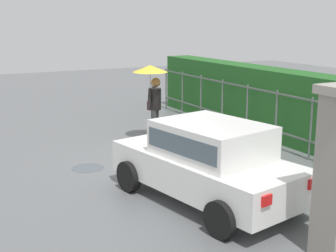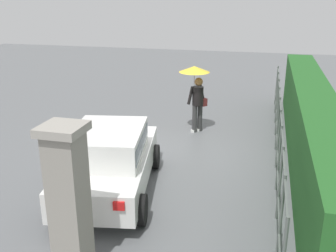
# 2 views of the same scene
# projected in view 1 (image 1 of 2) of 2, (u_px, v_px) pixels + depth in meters

# --- Properties ---
(ground_plane) EXTENTS (40.00, 40.00, 0.00)m
(ground_plane) POSITION_uv_depth(u_px,v_px,m) (172.00, 159.00, 10.99)
(ground_plane) COLOR slate
(car) EXTENTS (3.94, 2.39, 1.48)m
(car) POSITION_uv_depth(u_px,v_px,m) (208.00, 159.00, 8.27)
(car) COLOR white
(car) RESTS_ON ground
(pedestrian) EXTENTS (0.93, 0.93, 2.06)m
(pedestrian) POSITION_uv_depth(u_px,v_px,m) (152.00, 87.00, 12.36)
(pedestrian) COLOR #333333
(pedestrian) RESTS_ON ground
(fence_section) EXTENTS (10.91, 0.05, 1.50)m
(fence_section) POSITION_uv_depth(u_px,v_px,m) (261.00, 112.00, 12.30)
(fence_section) COLOR #59605B
(fence_section) RESTS_ON ground
(hedge_row) EXTENTS (11.86, 0.90, 1.90)m
(hedge_row) POSITION_uv_depth(u_px,v_px,m) (283.00, 105.00, 12.62)
(hedge_row) COLOR #235B23
(hedge_row) RESTS_ON ground
(puddle_near) EXTENTS (0.72, 0.72, 0.00)m
(puddle_near) POSITION_uv_depth(u_px,v_px,m) (88.00, 168.00, 10.32)
(puddle_near) COLOR #4C545B
(puddle_near) RESTS_ON ground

